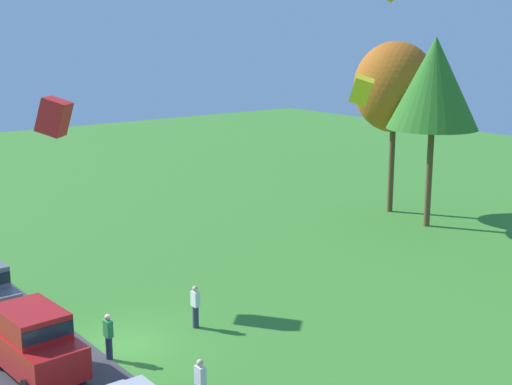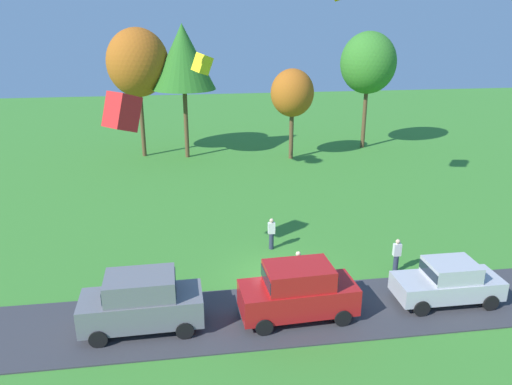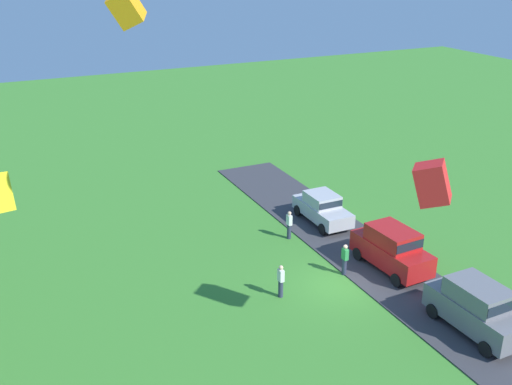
{
  "view_description": "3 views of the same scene",
  "coord_description": "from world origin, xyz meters",
  "px_view_note": "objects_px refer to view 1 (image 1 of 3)",
  "views": [
    {
      "loc": [
        22.17,
        -11.02,
        11.27
      ],
      "look_at": [
        1.78,
        5.02,
        5.42
      ],
      "focal_mm": 50.0,
      "sensor_mm": 36.0,
      "label": 1
    },
    {
      "loc": [
        -3.94,
        -20.11,
        11.43
      ],
      "look_at": [
        -0.29,
        4.72,
        2.63
      ],
      "focal_mm": 35.0,
      "sensor_mm": 36.0,
      "label": 2
    },
    {
      "loc": [
        -21.67,
        15.0,
        15.56
      ],
      "look_at": [
        1.12,
        4.12,
        5.3
      ],
      "focal_mm": 42.0,
      "sensor_mm": 36.0,
      "label": 3
    }
  ],
  "objects_px": {
    "car_suv_far_end": "(32,339)",
    "tree_center_back": "(395,87)",
    "person_on_lawn": "(109,337)",
    "person_watching_sky": "(200,385)",
    "person_beside_suv": "(195,306)",
    "tree_right_of_center": "(434,84)",
    "kite_box_high_right": "(54,117)",
    "kite_box_high_left": "(362,90)"
  },
  "relations": [
    {
      "from": "car_suv_far_end",
      "to": "tree_center_back",
      "type": "distance_m",
      "value": 28.35
    },
    {
      "from": "person_on_lawn",
      "to": "person_watching_sky",
      "type": "height_order",
      "value": "same"
    },
    {
      "from": "person_beside_suv",
      "to": "car_suv_far_end",
      "type": "bearing_deg",
      "value": -90.71
    },
    {
      "from": "person_beside_suv",
      "to": "tree_right_of_center",
      "type": "bearing_deg",
      "value": 101.89
    },
    {
      "from": "tree_center_back",
      "to": "tree_right_of_center",
      "type": "bearing_deg",
      "value": -14.32
    },
    {
      "from": "tree_center_back",
      "to": "kite_box_high_right",
      "type": "distance_m",
      "value": 22.54
    },
    {
      "from": "car_suv_far_end",
      "to": "tree_right_of_center",
      "type": "distance_m",
      "value": 26.79
    },
    {
      "from": "car_suv_far_end",
      "to": "person_watching_sky",
      "type": "bearing_deg",
      "value": 29.33
    },
    {
      "from": "tree_right_of_center",
      "to": "person_beside_suv",
      "type": "bearing_deg",
      "value": -78.11
    },
    {
      "from": "person_watching_sky",
      "to": "kite_box_high_left",
      "type": "bearing_deg",
      "value": 118.2
    },
    {
      "from": "person_on_lawn",
      "to": "kite_box_high_right",
      "type": "bearing_deg",
      "value": 168.42
    },
    {
      "from": "car_suv_far_end",
      "to": "person_on_lawn",
      "type": "distance_m",
      "value": 2.58
    },
    {
      "from": "person_on_lawn",
      "to": "person_watching_sky",
      "type": "relative_size",
      "value": 1.0
    },
    {
      "from": "tree_center_back",
      "to": "kite_box_high_right",
      "type": "height_order",
      "value": "tree_center_back"
    },
    {
      "from": "car_suv_far_end",
      "to": "person_on_lawn",
      "type": "xyz_separation_m",
      "value": [
        0.57,
        2.48,
        -0.42
      ]
    },
    {
      "from": "car_suv_far_end",
      "to": "person_beside_suv",
      "type": "height_order",
      "value": "car_suv_far_end"
    },
    {
      "from": "tree_right_of_center",
      "to": "kite_box_high_left",
      "type": "xyz_separation_m",
      "value": [
        1.24,
        -7.25,
        0.05
      ]
    },
    {
      "from": "tree_center_back",
      "to": "person_watching_sky",
      "type": "bearing_deg",
      "value": -60.73
    },
    {
      "from": "person_on_lawn",
      "to": "tree_right_of_center",
      "type": "relative_size",
      "value": 0.15
    },
    {
      "from": "person_on_lawn",
      "to": "tree_center_back",
      "type": "bearing_deg",
      "value": 108.94
    },
    {
      "from": "person_on_lawn",
      "to": "tree_right_of_center",
      "type": "height_order",
      "value": "tree_right_of_center"
    },
    {
      "from": "tree_center_back",
      "to": "kite_box_high_left",
      "type": "relative_size",
      "value": 8.62
    },
    {
      "from": "person_beside_suv",
      "to": "tree_center_back",
      "type": "xyz_separation_m",
      "value": [
        -7.74,
        20.03,
        7.05
      ]
    },
    {
      "from": "tree_right_of_center",
      "to": "kite_box_high_right",
      "type": "relative_size",
      "value": 7.63
    },
    {
      "from": "car_suv_far_end",
      "to": "tree_right_of_center",
      "type": "relative_size",
      "value": 0.42
    },
    {
      "from": "kite_box_high_left",
      "to": "kite_box_high_right",
      "type": "height_order",
      "value": "kite_box_high_left"
    },
    {
      "from": "person_watching_sky",
      "to": "kite_box_high_left",
      "type": "height_order",
      "value": "kite_box_high_left"
    },
    {
      "from": "person_beside_suv",
      "to": "person_on_lawn",
      "type": "bearing_deg",
      "value": -82.92
    },
    {
      "from": "car_suv_far_end",
      "to": "person_watching_sky",
      "type": "distance_m",
      "value": 6.27
    },
    {
      "from": "person_watching_sky",
      "to": "person_beside_suv",
      "type": "relative_size",
      "value": 1.0
    },
    {
      "from": "kite_box_high_left",
      "to": "tree_right_of_center",
      "type": "bearing_deg",
      "value": 99.73
    },
    {
      "from": "person_watching_sky",
      "to": "kite_box_high_left",
      "type": "relative_size",
      "value": 1.37
    },
    {
      "from": "person_beside_suv",
      "to": "kite_box_high_right",
      "type": "xyz_separation_m",
      "value": [
        -6.69,
        -2.48,
        6.94
      ]
    },
    {
      "from": "person_watching_sky",
      "to": "car_suv_far_end",
      "type": "bearing_deg",
      "value": -150.67
    },
    {
      "from": "person_on_lawn",
      "to": "tree_right_of_center",
      "type": "bearing_deg",
      "value": 101.07
    },
    {
      "from": "person_beside_suv",
      "to": "tree_right_of_center",
      "type": "relative_size",
      "value": 0.15
    },
    {
      "from": "car_suv_far_end",
      "to": "person_beside_suv",
      "type": "distance_m",
      "value": 6.45
    },
    {
      "from": "person_on_lawn",
      "to": "person_beside_suv",
      "type": "relative_size",
      "value": 1.0
    },
    {
      "from": "person_on_lawn",
      "to": "kite_box_high_left",
      "type": "relative_size",
      "value": 1.37
    },
    {
      "from": "tree_center_back",
      "to": "tree_right_of_center",
      "type": "height_order",
      "value": "tree_right_of_center"
    },
    {
      "from": "person_beside_suv",
      "to": "kite_box_high_left",
      "type": "bearing_deg",
      "value": 103.2
    },
    {
      "from": "car_suv_far_end",
      "to": "person_watching_sky",
      "type": "relative_size",
      "value": 2.74
    }
  ]
}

